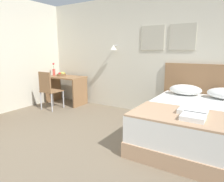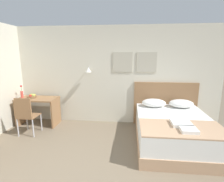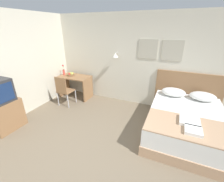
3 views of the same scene
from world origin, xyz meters
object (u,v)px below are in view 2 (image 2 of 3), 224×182
at_px(pillow_right, 181,104).
at_px(throw_blanket, 182,128).
at_px(flower_vase, 22,93).
at_px(desk, 38,106).
at_px(headboard, 165,104).
at_px(fruit_bowl, 32,96).
at_px(desk_chair, 26,114).
at_px(folded_towel_near_foot, 181,123).
at_px(bed, 173,130).
at_px(pillow_left, 154,103).
at_px(folded_towel_mid_bed, 189,130).

distance_m(pillow_right, throw_blanket, 1.40).
relative_size(throw_blanket, flower_vase, 4.29).
bearing_deg(throw_blanket, desk, 159.43).
relative_size(headboard, flower_vase, 4.76).
bearing_deg(fruit_bowl, desk_chair, -71.51).
height_order(folded_towel_near_foot, fruit_bowl, fruit_bowl).
bearing_deg(bed, throw_blanket, -90.00).
bearing_deg(flower_vase, desk, 2.07).
bearing_deg(fruit_bowl, flower_vase, -176.32).
bearing_deg(desk_chair, desk, 96.53).
bearing_deg(pillow_left, pillow_right, 0.00).
bearing_deg(bed, desk_chair, 179.59).
xyz_separation_m(desk, desk_chair, (0.08, -0.67, 0.04)).
relative_size(bed, desk, 1.97).
distance_m(headboard, folded_towel_near_foot, 1.50).
relative_size(bed, pillow_right, 3.42).
xyz_separation_m(desk, fruit_bowl, (-0.15, 0.00, 0.28)).
distance_m(pillow_right, desk, 3.78).
xyz_separation_m(pillow_right, throw_blanket, (-0.34, -1.35, -0.09)).
xyz_separation_m(bed, headboard, (0.00, 1.05, 0.29)).
relative_size(bed, headboard, 1.23).
height_order(folded_towel_mid_bed, flower_vase, flower_vase).
xyz_separation_m(headboard, throw_blanket, (0.00, -1.65, 0.01)).
relative_size(desk, fruit_bowl, 4.23).
xyz_separation_m(folded_towel_near_foot, flower_vase, (-3.87, 1.13, 0.23)).
distance_m(bed, throw_blanket, 0.67).
xyz_separation_m(bed, throw_blanket, (0.00, -0.59, 0.31)).
xyz_separation_m(throw_blanket, desk_chair, (-3.36, 0.62, -0.06)).
height_order(throw_blanket, folded_towel_mid_bed, folded_towel_mid_bed).
bearing_deg(folded_towel_mid_bed, desk, 157.71).
bearing_deg(desk_chair, folded_towel_near_foot, -8.02).
height_order(folded_towel_near_foot, desk, desk).
relative_size(bed, folded_towel_near_foot, 5.76).
relative_size(desk, desk_chair, 1.11).
bearing_deg(folded_towel_near_foot, desk, 161.61).
height_order(bed, folded_towel_near_foot, folded_towel_near_foot).
distance_m(headboard, throw_blanket, 1.65).
bearing_deg(headboard, fruit_bowl, -174.35).
distance_m(pillow_right, flower_vase, 4.20).
bearing_deg(folded_towel_mid_bed, pillow_right, 79.41).
height_order(pillow_right, folded_towel_near_foot, pillow_right).
xyz_separation_m(headboard, desk, (-3.44, -0.36, -0.08)).
bearing_deg(flower_vase, pillow_right, 1.06).
bearing_deg(throw_blanket, headboard, 90.00).
bearing_deg(pillow_right, bed, -114.09).
distance_m(pillow_left, desk_chair, 3.11).
relative_size(headboard, fruit_bowl, 6.79).
xyz_separation_m(headboard, desk_chair, (-3.36, -1.03, -0.04)).
xyz_separation_m(pillow_left, throw_blanket, (0.34, -1.35, -0.09)).
xyz_separation_m(headboard, fruit_bowl, (-3.58, -0.35, 0.20)).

